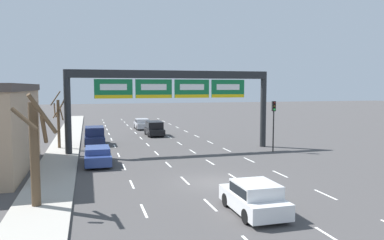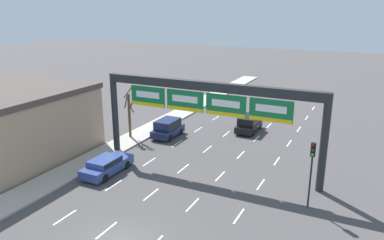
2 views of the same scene
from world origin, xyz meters
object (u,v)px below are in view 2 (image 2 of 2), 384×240
sign_gantry (206,102)px  tree_bare_closest (130,111)px  car_blue (106,165)px  suv_black (249,123)px  car_silver (263,108)px  suv_navy (168,127)px  traffic_light_near_gantry (312,162)px

sign_gantry → tree_bare_closest: size_ratio=3.52×
car_blue → sign_gantry: bearing=32.7°
suv_black → tree_bare_closest: 12.72m
sign_gantry → car_silver: size_ratio=4.74×
car_silver → suv_navy: size_ratio=1.00×
sign_gantry → suv_navy: size_ratio=4.76×
suv_black → tree_bare_closest: bearing=-144.6°
car_silver → tree_bare_closest: tree_bare_closest is taller
car_silver → car_blue: size_ratio=0.83×
suv_navy → tree_bare_closest: (-3.23, -1.96, 1.82)m
sign_gantry → suv_navy: 10.02m
car_silver → suv_navy: suv_navy is taller
sign_gantry → suv_navy: (-6.81, 5.67, -4.68)m
suv_navy → traffic_light_near_gantry: size_ratio=0.86×
sign_gantry → suv_navy: bearing=140.2°
sign_gantry → car_blue: sign_gantry is taller
sign_gantry → suv_black: sign_gantry is taller
sign_gantry → car_silver: sign_gantry is taller
traffic_light_near_gantry → car_silver: bearing=113.0°
suv_navy → suv_black: bearing=37.2°
sign_gantry → car_silver: (-0.24, 18.28, -4.92)m
suv_black → car_blue: suv_black is taller
car_silver → tree_bare_closest: bearing=-123.9°
sign_gantry → traffic_light_near_gantry: size_ratio=4.09×
car_blue → traffic_light_near_gantry: bearing=5.8°
traffic_light_near_gantry → tree_bare_closest: size_ratio=0.86×
suv_black → car_blue: 16.85m
suv_navy → car_blue: 10.02m
tree_bare_closest → suv_black: bearing=35.4°
car_blue → traffic_light_near_gantry: 15.76m
sign_gantry → car_blue: bearing=-147.3°
suv_navy → traffic_light_near_gantry: traffic_light_near_gantry is taller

